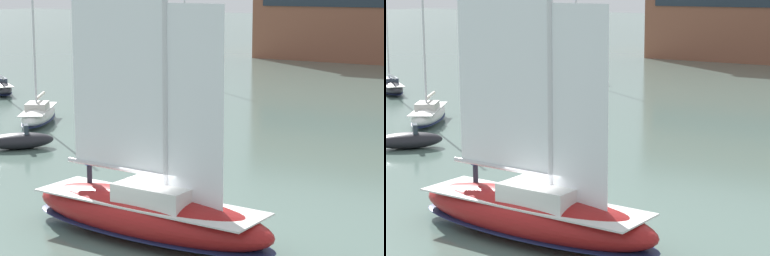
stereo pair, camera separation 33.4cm
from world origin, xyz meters
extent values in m
plane|color=slate|center=(0.00, 0.00, 0.00)|extent=(400.00, 400.00, 0.00)
ellipsoid|color=maroon|center=(0.00, 0.00, 0.87)|extent=(10.34, 3.21, 1.74)
ellipsoid|color=#19234C|center=(0.00, 0.00, 0.39)|extent=(10.44, 3.24, 0.21)
cube|color=silver|center=(0.00, 0.00, 1.38)|extent=(9.09, 2.71, 0.06)
cube|color=silver|center=(0.51, -0.02, 1.77)|extent=(2.93, 2.10, 0.72)
cylinder|color=silver|center=(0.82, -0.03, 7.81)|extent=(0.20, 0.20, 12.81)
cylinder|color=silver|center=(-1.48, 0.05, 2.43)|extent=(4.61, 0.33, 0.17)
cube|color=white|center=(-1.30, 0.04, 7.69)|extent=(4.24, 0.17, 10.50)
cube|color=white|center=(2.05, -0.07, 4.93)|extent=(2.25, 0.10, 7.04)
cylinder|color=#232838|center=(-3.06, 0.45, 1.83)|extent=(0.21, 0.21, 0.85)
cylinder|color=#1E4CA5|center=(-3.06, 0.45, 2.58)|extent=(0.35, 0.35, 0.65)
sphere|color=tan|center=(-3.06, 0.45, 3.03)|extent=(0.24, 0.24, 0.24)
ellipsoid|color=#19234C|center=(-32.05, 23.41, 0.24)|extent=(6.15, 4.87, 0.13)
cylinder|color=silver|center=(-31.31, 22.92, 1.49)|extent=(2.37, 1.61, 0.10)
cylinder|color=white|center=(-31.31, 22.92, 1.56)|extent=(2.17, 1.51, 0.17)
ellipsoid|color=maroon|center=(-22.67, 38.51, 0.59)|extent=(7.15, 4.29, 1.18)
ellipsoid|color=#19234C|center=(-22.67, 38.51, 0.26)|extent=(7.22, 4.33, 0.14)
cube|color=beige|center=(-22.67, 38.51, 0.94)|extent=(6.26, 3.70, 0.06)
cube|color=#333D4C|center=(-23.00, 38.64, 1.21)|extent=(2.29, 1.96, 0.48)
cylinder|color=silver|center=(-23.19, 38.71, 5.29)|extent=(0.14, 0.14, 8.64)
cylinder|color=silver|center=(-21.74, 38.15, 1.66)|extent=(2.95, 1.23, 0.12)
cylinder|color=white|center=(-21.74, 38.15, 1.74)|extent=(2.68, 1.18, 0.19)
ellipsoid|color=white|center=(-19.60, 15.01, 0.57)|extent=(5.28, 6.69, 1.15)
ellipsoid|color=#19234C|center=(-19.60, 15.01, 0.26)|extent=(5.34, 6.76, 0.14)
cube|color=silver|center=(-19.60, 15.01, 0.92)|extent=(4.59, 5.85, 0.06)
cube|color=beige|center=(-19.42, 14.72, 1.19)|extent=(2.15, 2.31, 0.47)
cylinder|color=silver|center=(-19.31, 14.56, 5.18)|extent=(0.14, 0.14, 8.45)
cylinder|color=silver|center=(-20.14, 15.83, 1.63)|extent=(1.76, 2.61, 0.11)
cylinder|color=silver|center=(-20.14, 15.83, 1.71)|extent=(1.65, 2.39, 0.18)
ellipsoid|color=black|center=(-14.87, 8.49, 0.45)|extent=(3.65, 3.83, 0.91)
cube|color=#28333D|center=(-14.62, 8.77, 1.09)|extent=(0.72, 0.68, 0.55)
camera|label=1|loc=(15.12, -21.13, 9.04)|focal=70.00mm
camera|label=2|loc=(15.40, -20.95, 9.04)|focal=70.00mm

